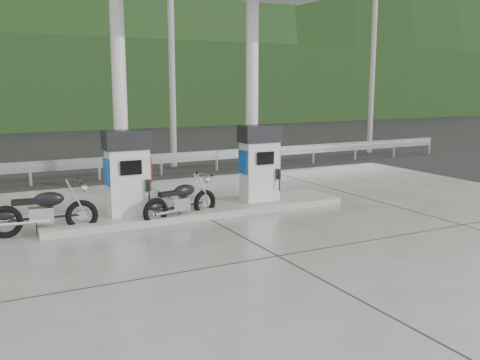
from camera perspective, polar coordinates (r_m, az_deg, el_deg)
name	(u,v)px	position (r m, az deg, el deg)	size (l,w,h in m)	color
ground	(250,242)	(10.07, 1.09, -6.64)	(160.00, 160.00, 0.00)	black
forecourt_apron	(250,242)	(10.06, 1.09, -6.58)	(18.00, 14.00, 0.02)	slate
pump_island	(198,210)	(12.23, -4.48, -3.20)	(7.00, 1.40, 0.15)	gray
gas_pump_left	(128,173)	(11.53, -11.89, 0.75)	(0.95, 0.55, 1.80)	silver
gas_pump_right	(260,163)	(12.74, 2.12, 1.82)	(0.95, 0.55, 1.80)	silver
canopy_column_left	(120,96)	(11.77, -12.70, 8.73)	(0.30, 0.30, 5.00)	white
canopy_column_right	(252,95)	(12.96, 1.28, 9.07)	(0.30, 0.30, 5.00)	white
guardrail	(130,155)	(17.25, -11.61, 2.58)	(26.00, 0.16, 1.42)	#96989E
road	(105,163)	(20.71, -14.18, 1.73)	(60.00, 7.00, 0.01)	black
utility_pole_b	(172,53)	(19.18, -7.31, 13.29)	(0.22, 0.22, 8.00)	gray
utility_pole_c	(373,59)	(23.82, 14.00, 12.43)	(0.22, 0.22, 8.00)	gray
tree_band	(38,84)	(38.76, -20.74, 9.57)	(80.00, 6.00, 6.00)	black
forested_hills	(8,111)	(68.70, -23.55, 6.81)	(100.00, 40.00, 140.00)	black
motorcycle_left	(44,212)	(11.08, -20.17, -3.19)	(1.91, 0.60, 0.90)	black
motorcycle_right	(181,201)	(11.55, -6.32, -2.27)	(1.76, 0.56, 0.84)	black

